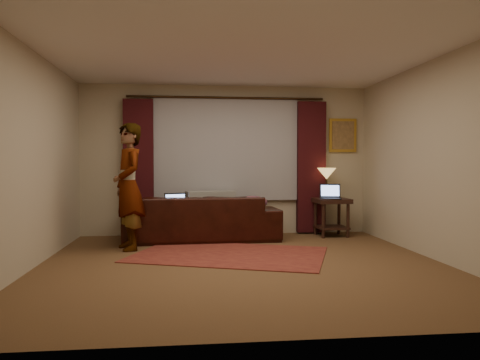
# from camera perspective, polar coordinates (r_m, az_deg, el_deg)

# --- Properties ---
(floor) EXTENTS (5.00, 5.00, 0.01)m
(floor) POSITION_cam_1_polar(r_m,az_deg,el_deg) (5.86, 0.34, -10.29)
(floor) COLOR brown
(floor) RESTS_ON ground
(ceiling) EXTENTS (5.00, 5.00, 0.02)m
(ceiling) POSITION_cam_1_polar(r_m,az_deg,el_deg) (5.89, 0.35, 15.33)
(ceiling) COLOR silver
(ceiling) RESTS_ON ground
(wall_back) EXTENTS (5.00, 0.02, 2.60)m
(wall_back) POSITION_cam_1_polar(r_m,az_deg,el_deg) (8.22, -1.70, 2.41)
(wall_back) COLOR #BEB196
(wall_back) RESTS_ON ground
(wall_front) EXTENTS (5.00, 0.02, 2.60)m
(wall_front) POSITION_cam_1_polar(r_m,az_deg,el_deg) (3.26, 5.52, 2.95)
(wall_front) COLOR #BEB196
(wall_front) RESTS_ON ground
(wall_left) EXTENTS (0.02, 5.00, 2.60)m
(wall_left) POSITION_cam_1_polar(r_m,az_deg,el_deg) (5.97, -24.23, 2.37)
(wall_left) COLOR #BEB196
(wall_left) RESTS_ON ground
(wall_right) EXTENTS (0.02, 5.00, 2.60)m
(wall_right) POSITION_cam_1_polar(r_m,az_deg,el_deg) (6.51, 22.77, 2.35)
(wall_right) COLOR #BEB196
(wall_right) RESTS_ON ground
(sheer_curtain) EXTENTS (2.50, 0.05, 1.80)m
(sheer_curtain) POSITION_cam_1_polar(r_m,az_deg,el_deg) (8.16, -1.67, 3.82)
(sheer_curtain) COLOR #9C9CA3
(sheer_curtain) RESTS_ON wall_back
(drape_left) EXTENTS (0.50, 0.14, 2.30)m
(drape_left) POSITION_cam_1_polar(r_m,az_deg,el_deg) (8.12, -12.25, 1.52)
(drape_left) COLOR #350D11
(drape_left) RESTS_ON floor
(drape_right) EXTENTS (0.50, 0.14, 2.30)m
(drape_right) POSITION_cam_1_polar(r_m,az_deg,el_deg) (8.37, 8.66, 1.56)
(drape_right) COLOR #350D11
(drape_right) RESTS_ON floor
(curtain_rod) EXTENTS (0.04, 0.04, 3.40)m
(curtain_rod) POSITION_cam_1_polar(r_m,az_deg,el_deg) (8.18, -1.65, 10.00)
(curtain_rod) COLOR black
(curtain_rod) RESTS_ON wall_back
(picture_frame) EXTENTS (0.50, 0.04, 0.60)m
(picture_frame) POSITION_cam_1_polar(r_m,az_deg,el_deg) (8.63, 12.40, 5.34)
(picture_frame) COLOR gold
(picture_frame) RESTS_ON wall_back
(sofa) EXTENTS (2.53, 1.18, 1.00)m
(sofa) POSITION_cam_1_polar(r_m,az_deg,el_deg) (7.64, -4.67, -3.57)
(sofa) COLOR black
(sofa) RESTS_ON floor
(throw_blanket) EXTENTS (0.85, 0.47, 0.09)m
(throw_blanket) POSITION_cam_1_polar(r_m,az_deg,el_deg) (7.85, -3.62, 0.25)
(throw_blanket) COLOR gray
(throw_blanket) RESTS_ON sofa
(clothing_pile) EXTENTS (0.51, 0.39, 0.21)m
(clothing_pile) POSITION_cam_1_polar(r_m,az_deg,el_deg) (7.54, 1.49, -2.82)
(clothing_pile) COLOR brown
(clothing_pile) RESTS_ON sofa
(laptop_sofa) EXTENTS (0.47, 0.49, 0.26)m
(laptop_sofa) POSITION_cam_1_polar(r_m,az_deg,el_deg) (7.47, -7.55, -2.69)
(laptop_sofa) COLOR black
(laptop_sofa) RESTS_ON sofa
(area_rug) EXTENTS (2.96, 2.45, 0.01)m
(area_rug) POSITION_cam_1_polar(r_m,az_deg,el_deg) (6.45, -1.29, -9.04)
(area_rug) COLOR maroon
(area_rug) RESTS_ON floor
(end_table) EXTENTS (0.58, 0.58, 0.65)m
(end_table) POSITION_cam_1_polar(r_m,az_deg,el_deg) (8.19, 11.07, -4.47)
(end_table) COLOR black
(end_table) RESTS_ON floor
(tiffany_lamp) EXTENTS (0.35, 0.35, 0.52)m
(tiffany_lamp) POSITION_cam_1_polar(r_m,az_deg,el_deg) (8.22, 10.50, -0.36)
(tiffany_lamp) COLOR olive
(tiffany_lamp) RESTS_ON end_table
(laptop_table) EXTENTS (0.42, 0.44, 0.25)m
(laptop_table) POSITION_cam_1_polar(r_m,az_deg,el_deg) (8.02, 10.99, -1.38)
(laptop_table) COLOR black
(laptop_table) RESTS_ON end_table
(person) EXTENTS (0.70, 0.70, 1.83)m
(person) POSITION_cam_1_polar(r_m,az_deg,el_deg) (6.92, -13.42, -0.77)
(person) COLOR gray
(person) RESTS_ON floor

